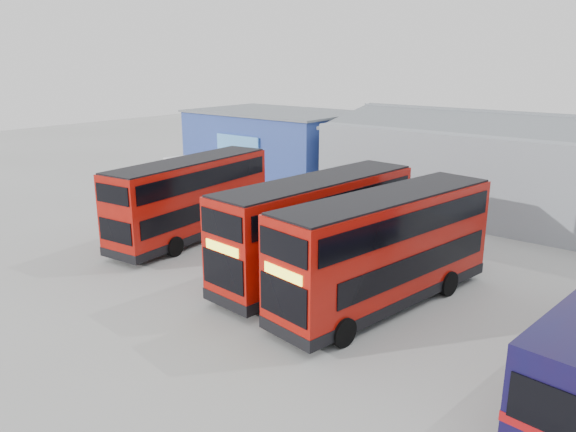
{
  "coord_description": "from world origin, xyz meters",
  "views": [
    {
      "loc": [
        13.54,
        -14.35,
        8.93
      ],
      "look_at": [
        -1.72,
        4.42,
        2.1
      ],
      "focal_mm": 35.0,
      "sensor_mm": 36.0,
      "label": 1
    }
  ],
  "objects_px": {
    "double_decker_right": "(385,251)",
    "panel_van": "(201,169)",
    "double_decker_left": "(191,200)",
    "double_decker_centre": "(317,230)",
    "office_block": "(275,145)"
  },
  "relations": [
    {
      "from": "office_block",
      "to": "double_decker_right",
      "type": "height_order",
      "value": "office_block"
    },
    {
      "from": "double_decker_centre",
      "to": "double_decker_right",
      "type": "relative_size",
      "value": 1.0
    },
    {
      "from": "double_decker_centre",
      "to": "panel_van",
      "type": "xyz_separation_m",
      "value": [
        -17.04,
        9.11,
        -0.91
      ]
    },
    {
      "from": "double_decker_centre",
      "to": "panel_van",
      "type": "distance_m",
      "value": 19.34
    },
    {
      "from": "double_decker_left",
      "to": "panel_van",
      "type": "distance_m",
      "value": 12.57
    },
    {
      "from": "panel_van",
      "to": "office_block",
      "type": "bearing_deg",
      "value": 78.0
    },
    {
      "from": "office_block",
      "to": "double_decker_centre",
      "type": "relative_size",
      "value": 1.2
    },
    {
      "from": "double_decker_right",
      "to": "panel_van",
      "type": "xyz_separation_m",
      "value": [
        -20.54,
        9.65,
        -0.91
      ]
    },
    {
      "from": "double_decker_centre",
      "to": "double_decker_right",
      "type": "bearing_deg",
      "value": -3.84
    },
    {
      "from": "office_block",
      "to": "double_decker_left",
      "type": "xyz_separation_m",
      "value": [
        6.48,
        -14.19,
        -0.54
      ]
    },
    {
      "from": "double_decker_left",
      "to": "panel_van",
      "type": "height_order",
      "value": "double_decker_left"
    },
    {
      "from": "double_decker_centre",
      "to": "office_block",
      "type": "bearing_deg",
      "value": 140.0
    },
    {
      "from": "office_block",
      "to": "panel_van",
      "type": "distance_m",
      "value": 6.08
    },
    {
      "from": "double_decker_left",
      "to": "office_block",
      "type": "bearing_deg",
      "value": -71.32
    },
    {
      "from": "double_decker_centre",
      "to": "double_decker_right",
      "type": "height_order",
      "value": "double_decker_centre"
    }
  ]
}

